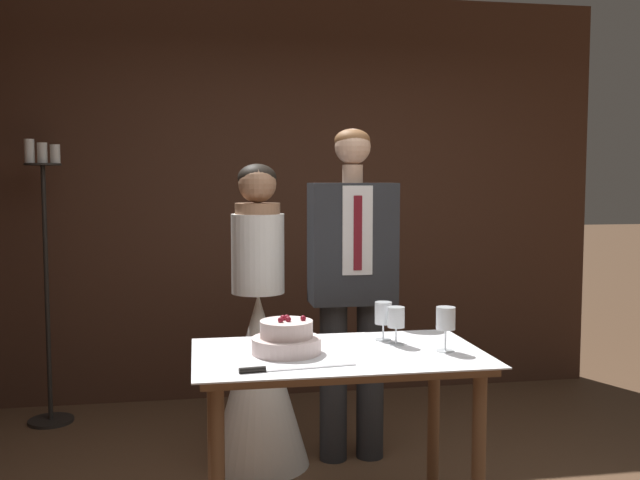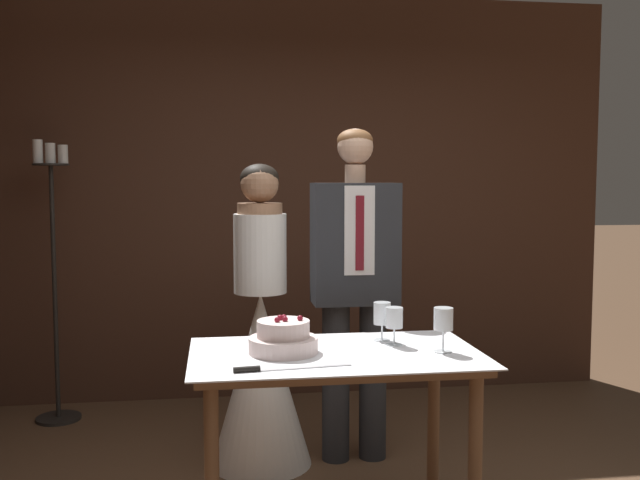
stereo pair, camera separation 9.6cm
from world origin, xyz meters
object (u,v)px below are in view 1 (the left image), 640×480
wine_glass_middle (383,315)px  wine_glass_far (396,318)px  tiered_cake (286,339)px  groom (352,277)px  cake_table (338,380)px  candle_stand (46,280)px  wine_glass_near (446,320)px  bride (259,356)px  cake_knife (276,369)px

wine_glass_middle → wine_glass_far: (0.03, -0.10, 0.00)m
wine_glass_middle → tiered_cake: bearing=-160.2°
wine_glass_middle → groom: groom is taller
tiered_cake → cake_table: bearing=-5.4°
cake_table → candle_stand: size_ratio=0.67×
wine_glass_near → groom: bearing=101.1°
wine_glass_far → bride: bride is taller
cake_knife → bride: bearing=81.9°
wine_glass_middle → bride: (-0.50, 0.70, -0.34)m
wine_glass_far → groom: bearing=91.2°
cake_table → bride: 0.93m
cake_knife → groom: size_ratio=0.25×
wine_glass_middle → groom: 0.71m
cake_knife → wine_glass_near: (0.73, 0.18, 0.13)m
tiered_cake → wine_glass_near: (0.66, -0.08, 0.07)m
wine_glass_near → cake_knife: bearing=-166.0°
groom → cake_knife: bearing=-115.7°
wine_glass_near → wine_glass_middle: (-0.20, 0.25, -0.02)m
cake_table → wine_glass_far: size_ratio=7.25×
tiered_cake → wine_glass_near: size_ratio=1.54×
cake_knife → candle_stand: size_ratio=0.25×
candle_stand → groom: bearing=-27.1°
bride → candle_stand: (-1.25, 0.90, 0.32)m
wine_glass_near → wine_glass_middle: 0.32m
wine_glass_near → candle_stand: 2.68m
cake_table → bride: size_ratio=0.74×
wine_glass_middle → wine_glass_far: 0.10m
wine_glass_far → candle_stand: candle_stand is taller
wine_glass_far → wine_glass_near: bearing=-41.6°
bride → groom: 0.66m
cake_table → cake_knife: size_ratio=2.65×
bride → candle_stand: 1.57m
wine_glass_middle → groom: size_ratio=0.10×
bride → wine_glass_middle: bearing=-54.8°
cake_table → tiered_cake: bearing=174.6°
groom → candle_stand: size_ratio=1.01×
cake_table → groom: size_ratio=0.67×
wine_glass_middle → groom: (0.01, 0.70, 0.08)m
groom → wine_glass_near: bearing=-78.9°
cake_table → groom: groom is taller
cake_knife → groom: groom is taller
tiered_cake → bride: bearing=92.6°
groom → candle_stand: groom is taller
wine_glass_far → bride: 1.02m
bride → tiered_cake: bearing=-87.4°
tiered_cake → groom: 0.99m
wine_glass_middle → candle_stand: size_ratio=0.10×
tiered_cake → bride: (-0.04, 0.87, -0.29)m
cake_table → tiered_cake: (-0.22, 0.02, 0.18)m
wine_glass_middle → candle_stand: candle_stand is taller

